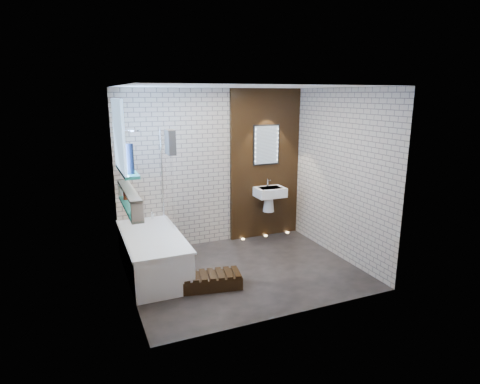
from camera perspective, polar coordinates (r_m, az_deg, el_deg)
name	(u,v)px	position (r m, az deg, el deg)	size (l,w,h in m)	color
ground	(244,271)	(5.93, 0.57, -11.18)	(3.20, 3.20, 0.00)	black
room_shell	(244,184)	(5.51, 0.61, 1.17)	(3.24, 3.20, 2.60)	tan
walnut_panel	(265,165)	(7.03, 3.60, 3.92)	(1.30, 0.06, 2.60)	black
clerestory_window	(120,143)	(5.34, -16.69, 6.74)	(0.18, 1.00, 0.94)	#7FADE0
display_niche	(130,199)	(5.28, -15.49, -1.02)	(0.14, 1.30, 0.26)	teal
bathtub	(153,254)	(5.89, -12.35, -8.61)	(0.79, 1.74, 0.70)	white
bath_screen	(167,178)	(6.08, -10.32, 1.97)	(0.01, 0.78, 1.40)	white
towel	(170,142)	(5.71, -9.92, 7.02)	(0.10, 0.27, 0.35)	black
shower_head	(134,130)	(5.96, -14.83, 8.50)	(0.18, 0.18, 0.02)	silver
washbasin	(270,195)	(6.97, 4.25, -0.48)	(0.50, 0.36, 0.58)	white
led_mirror	(266,145)	(6.95, 3.78, 6.72)	(0.50, 0.02, 0.70)	black
walnut_step	(212,281)	(5.45, -4.08, -12.60)	(0.78, 0.35, 0.17)	black
niche_bottles	(129,200)	(5.37, -15.59, -1.08)	(0.06, 0.82, 0.16)	maroon
sill_vases	(130,159)	(5.08, -15.39, 4.60)	(0.09, 0.09, 0.37)	#121C32
floor_uplights	(266,236)	(7.31, 3.69, -6.22)	(0.96, 0.06, 0.01)	#FFD899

